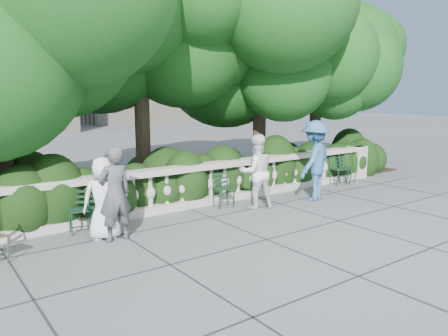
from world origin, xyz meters
TOP-DOWN VIEW (x-y plane):
  - ground at (0.00, 0.00)m, footprint 90.00×90.00m
  - balustrade at (0.00, 1.80)m, footprint 12.00×0.44m
  - shrub_hedge at (0.00, 3.00)m, footprint 15.00×2.60m
  - tree_canopy at (0.69, 3.19)m, footprint 15.04×6.52m
  - chair_a at (-2.80, 1.20)m, footprint 0.52×0.55m
  - chair_b at (-3.12, 1.27)m, footprint 0.52×0.55m
  - chair_d at (0.21, 1.19)m, footprint 0.51×0.54m
  - chair_e at (4.46, 1.31)m, footprint 0.52×0.55m
  - chair_f at (4.89, 1.28)m, footprint 0.55×0.58m
  - person_businessman at (-2.84, 0.80)m, footprint 0.85×0.68m
  - person_woman_grey at (-2.71, 0.59)m, footprint 0.66×0.45m
  - person_casual_man at (0.80, 0.84)m, footprint 0.98×0.86m
  - person_older_blue at (2.50, 0.61)m, footprint 1.46×1.13m

SIDE VIEW (x-z plane):
  - ground at x=0.00m, z-range 0.00..0.00m
  - shrub_hedge at x=0.00m, z-range -0.85..0.85m
  - chair_a at x=-2.80m, z-range -0.42..0.42m
  - chair_b at x=-3.12m, z-range -0.42..0.42m
  - chair_d at x=0.21m, z-range -0.42..0.42m
  - chair_e at x=4.46m, z-range -0.42..0.42m
  - chair_f at x=4.89m, z-range -0.42..0.42m
  - balustrade at x=0.00m, z-range -0.01..0.99m
  - person_businessman at x=-2.84m, z-range 0.00..1.52m
  - person_casual_man at x=0.80m, z-range 0.00..1.71m
  - person_woman_grey at x=-2.71m, z-range 0.00..1.73m
  - person_older_blue at x=2.50m, z-range 0.00..1.98m
  - tree_canopy at x=0.69m, z-range 0.57..7.35m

